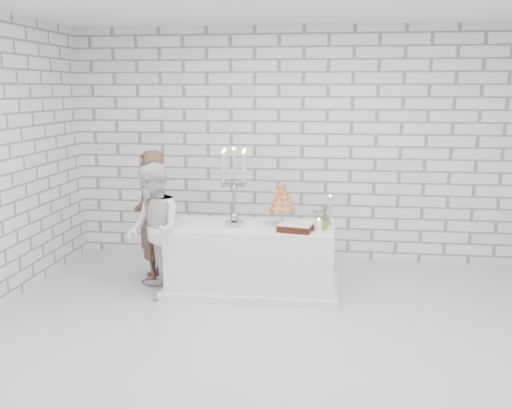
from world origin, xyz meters
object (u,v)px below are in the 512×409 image
at_px(bride, 153,231).
at_px(candelabra, 234,187).
at_px(groom, 150,216).
at_px(cake_table, 252,258).
at_px(croquembouche, 282,203).

relative_size(bride, candelabra, 1.69).
height_order(bride, candelabra, candelabra).
bearing_deg(groom, bride, 11.22).
bearing_deg(cake_table, groom, 170.09).
bearing_deg(groom, croquembouche, 75.75).
relative_size(groom, bride, 1.05).
distance_m(cake_table, candelabra, 0.83).
bearing_deg(bride, groom, 173.72).
height_order(cake_table, croquembouche, croquembouche).
bearing_deg(croquembouche, candelabra, -166.12).
distance_m(bride, candelabra, 0.99).
xyz_separation_m(bride, candelabra, (0.84, 0.24, 0.45)).
xyz_separation_m(candelabra, croquembouche, (0.51, 0.13, -0.19)).
height_order(candelabra, croquembouche, candelabra).
bearing_deg(cake_table, candelabra, -168.50).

